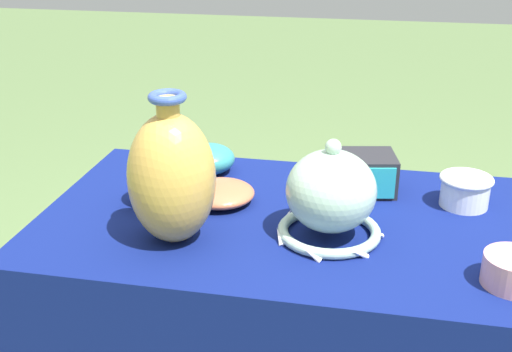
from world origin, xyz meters
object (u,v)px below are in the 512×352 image
(vase_dome_bell, at_px, (331,197))
(bowl_shallow_terracotta, at_px, (220,193))
(cup_wide_porcelain, at_px, (465,190))
(vase_tall_bulbous, at_px, (172,177))
(jar_round_charcoal, at_px, (152,179))
(bowl_shallow_teal, at_px, (209,159))
(mosaic_tile_box, at_px, (361,173))

(vase_dome_bell, distance_m, bowl_shallow_terracotta, 0.30)
(vase_dome_bell, xyz_separation_m, cup_wide_porcelain, (0.29, 0.21, -0.05))
(vase_tall_bulbous, distance_m, bowl_shallow_terracotta, 0.23)
(cup_wide_porcelain, bearing_deg, bowl_shallow_terracotta, -170.74)
(jar_round_charcoal, bearing_deg, vase_dome_bell, -11.15)
(vase_tall_bulbous, distance_m, vase_dome_bell, 0.32)
(vase_dome_bell, relative_size, bowl_shallow_teal, 1.72)
(vase_tall_bulbous, xyz_separation_m, mosaic_tile_box, (0.36, 0.32, -0.09))
(jar_round_charcoal, bearing_deg, mosaic_tile_box, 19.16)
(vase_tall_bulbous, height_order, mosaic_tile_box, vase_tall_bulbous)
(vase_tall_bulbous, xyz_separation_m, bowl_shallow_teal, (-0.03, 0.36, -0.10))
(bowl_shallow_terracotta, bearing_deg, bowl_shallow_teal, 113.68)
(vase_tall_bulbous, distance_m, bowl_shallow_teal, 0.38)
(cup_wide_porcelain, relative_size, jar_round_charcoal, 0.91)
(vase_tall_bulbous, bearing_deg, vase_dome_bell, 13.76)
(mosaic_tile_box, xyz_separation_m, bowl_shallow_terracotta, (-0.32, -0.13, -0.02))
(bowl_shallow_teal, relative_size, bowl_shallow_terracotta, 0.85)
(mosaic_tile_box, bearing_deg, vase_tall_bulbous, -149.69)
(bowl_shallow_teal, distance_m, jar_round_charcoal, 0.22)
(vase_tall_bulbous, xyz_separation_m, bowl_shallow_terracotta, (0.05, 0.19, -0.12))
(bowl_shallow_teal, relative_size, jar_round_charcoal, 1.02)
(mosaic_tile_box, relative_size, bowl_shallow_teal, 1.32)
(bowl_shallow_teal, xyz_separation_m, jar_round_charcoal, (-0.08, -0.20, 0.02))
(vase_dome_bell, relative_size, cup_wide_porcelain, 1.92)
(mosaic_tile_box, height_order, bowl_shallow_terracotta, mosaic_tile_box)
(vase_dome_bell, height_order, mosaic_tile_box, vase_dome_bell)
(vase_dome_bell, relative_size, bowl_shallow_terracotta, 1.46)
(jar_round_charcoal, height_order, bowl_shallow_terracotta, jar_round_charcoal)
(vase_dome_bell, bearing_deg, bowl_shallow_terracotta, 156.21)
(vase_tall_bulbous, bearing_deg, mosaic_tile_box, 41.36)
(cup_wide_porcelain, bearing_deg, vase_tall_bulbous, -154.83)
(bowl_shallow_teal, bearing_deg, cup_wide_porcelain, -7.10)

